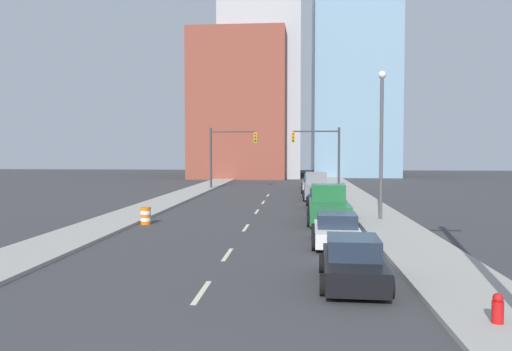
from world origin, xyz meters
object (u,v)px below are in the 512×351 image
Objects in this scene: fire_hydrant at (498,312)px; pickup_truck_green at (329,207)px; sedan_navy at (323,199)px; pickup_truck_gray at (316,188)px; sedan_black at (353,263)px; traffic_signal_right at (325,149)px; sedan_silver at (312,186)px; sedan_brown at (312,182)px; street_lamp at (381,135)px; traffic_barrel at (146,216)px; sedan_white at (337,230)px; traffic_signal_left at (224,149)px.

fire_hydrant is 0.15× the size of pickup_truck_green.
sedan_navy is at bearing 90.91° from pickup_truck_green.
pickup_truck_gray is (-2.97, 30.43, 0.48)m from fire_hydrant.
fire_hydrant is at bearing -84.56° from pickup_truck_gray.
traffic_signal_right is at bearing 90.34° from sedan_black.
fire_hydrant is at bearing -87.63° from traffic_signal_right.
sedan_brown is at bearing 89.86° from sedan_silver.
sedan_black is 26.79m from pickup_truck_gray.
sedan_navy is at bearing -86.99° from sedan_silver.
pickup_truck_green is at bearing -170.89° from street_lamp.
street_lamp is at bearing -66.80° from sedan_navy.
traffic_signal_right is 6.83× the size of traffic_barrel.
sedan_black is (-1.13, -37.21, -3.60)m from traffic_signal_right.
sedan_white is 0.91× the size of sedan_silver.
sedan_brown is at bearing 93.96° from fire_hydrant.
traffic_signal_left reaches higher than fire_hydrant.
sedan_silver is at bearing 91.98° from sedan_white.
pickup_truck_gray is at bearing 89.99° from sedan_navy.
pickup_truck_green is at bearing -89.20° from pickup_truck_gray.
sedan_brown reaches higher than sedan_black.
sedan_black reaches higher than sedan_navy.
traffic_signal_left is at bearing 108.33° from sedan_white.
sedan_navy is (-2.76, 23.72, 0.24)m from fire_hydrant.
street_lamp reaches higher than traffic_signal_left.
sedan_silver is at bearing 99.68° from street_lamp.
sedan_silver is (9.14, -3.80, -3.57)m from traffic_signal_left.
sedan_navy is at bearing 96.64° from fire_hydrant.
traffic_signal_right is at bearing -57.40° from sedan_brown.
sedan_navy is (-0.01, 6.85, -0.19)m from pickup_truck_green.
street_lamp is 8.23m from sedan_navy.
pickup_truck_gray reaches higher than sedan_brown.
sedan_silver is (-0.39, 20.17, -0.17)m from pickup_truck_green.
sedan_navy reaches higher than fire_hydrant.
sedan_black is at bearing -92.00° from sedan_navy.
sedan_white is (-2.83, 9.94, 0.22)m from fire_hydrant.
pickup_truck_green reaches higher than sedan_brown.
pickup_truck_gray is 12.73m from sedan_brown.
traffic_signal_left reaches higher than sedan_white.
sedan_brown is at bearing 97.07° from street_lamp.
pickup_truck_green reaches higher than traffic_barrel.
pickup_truck_green is 6.85m from sedan_navy.
traffic_signal_left is 38.56m from sedan_black.
sedan_silver reaches higher than sedan_black.
street_lamp is 26.35m from sedan_brown.
traffic_barrel is (-0.51, -25.76, -3.77)m from traffic_signal_left.
pickup_truck_green is at bearing -92.53° from traffic_signal_right.
pickup_truck_gray reaches higher than traffic_barrel.
sedan_black is at bearing -89.48° from pickup_truck_green.
pickup_truck_green is at bearing -68.30° from traffic_signal_left.
sedan_white is 0.99× the size of sedan_brown.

